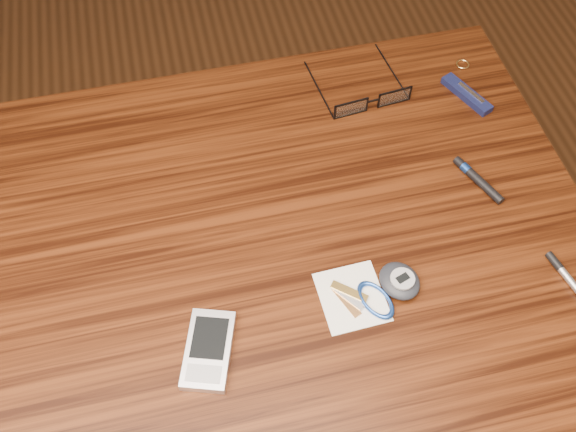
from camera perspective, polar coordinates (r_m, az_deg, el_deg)
name	(u,v)px	position (r m, az deg, el deg)	size (l,w,h in m)	color
ground	(259,410)	(1.58, -2.57, -16.83)	(3.80, 3.80, 0.00)	#472814
desk	(243,280)	(0.97, -4.00, -5.72)	(1.00, 0.70, 0.75)	#391809
eyeglasses	(371,100)	(1.04, 7.36, 10.22)	(0.15, 0.15, 0.03)	black
gold_ring	(463,64)	(1.14, 15.26, 12.88)	(0.02, 0.02, 0.00)	#E7B76D
pda_phone	(208,350)	(0.81, -7.09, -11.72)	(0.08, 0.11, 0.02)	silver
pedometer	(400,281)	(0.86, 9.90, -5.69)	(0.07, 0.07, 0.02)	black
notepad_keys	(364,299)	(0.85, 6.79, -7.30)	(0.10, 0.09, 0.01)	white
pocket_knife	(467,94)	(1.09, 15.60, 10.38)	(0.06, 0.10, 0.01)	#14193D
silver_pen	(573,285)	(0.93, 24.02, -5.59)	(0.04, 0.12, 0.01)	#AEAEB3
black_blue_pen	(477,178)	(0.98, 16.42, 3.23)	(0.05, 0.09, 0.01)	black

